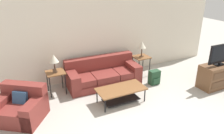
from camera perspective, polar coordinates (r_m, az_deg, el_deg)
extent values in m
cube|color=silver|center=(7.04, -4.12, 7.41)|extent=(9.16, 0.06, 2.60)
cube|color=maroon|center=(6.86, -2.21, -3.63)|extent=(2.27, 1.04, 0.22)
cube|color=maroon|center=(6.54, -8.26, -3.21)|extent=(0.76, 0.89, 0.20)
cube|color=maroon|center=(6.75, -2.17, -2.11)|extent=(0.76, 0.89, 0.20)
cube|color=maroon|center=(7.03, 3.47, -1.07)|extent=(0.76, 0.89, 0.20)
cube|color=maroon|center=(6.95, -3.34, 1.31)|extent=(2.24, 0.34, 0.40)
cube|color=maroon|center=(6.52, -10.26, -3.72)|extent=(0.32, 0.96, 0.58)
cube|color=maroon|center=(7.16, 5.05, -0.92)|extent=(0.32, 0.96, 0.58)
cube|color=maroon|center=(5.67, -22.99, -10.78)|extent=(1.40, 1.36, 0.40)
cube|color=maroon|center=(5.70, -21.97, -5.75)|extent=(1.03, 0.85, 0.40)
cube|color=maroon|center=(5.85, -26.57, -9.44)|extent=(0.74, 0.88, 0.56)
cube|color=maroon|center=(5.43, -19.39, -10.77)|extent=(0.74, 0.88, 0.56)
cube|color=#33567F|center=(5.60, -22.87, -7.61)|extent=(0.39, 0.35, 0.36)
cube|color=brown|center=(5.81, 2.39, -5.75)|extent=(1.29, 0.64, 0.04)
cylinder|color=black|center=(5.48, -1.82, -10.10)|extent=(0.03, 0.03, 0.37)
cylinder|color=black|center=(5.99, 8.55, -7.31)|extent=(0.03, 0.03, 0.37)
cylinder|color=black|center=(5.90, -3.94, -7.58)|extent=(0.03, 0.03, 0.37)
cylinder|color=black|center=(6.36, 5.91, -5.21)|extent=(0.03, 0.03, 0.37)
cube|color=black|center=(5.96, 2.34, -8.37)|extent=(0.97, 0.45, 0.02)
cube|color=brown|center=(6.34, -14.59, -1.40)|extent=(0.51, 0.49, 0.03)
cylinder|color=black|center=(6.27, -15.82, -5.19)|extent=(0.03, 0.03, 0.63)
cylinder|color=black|center=(6.34, -11.99, -4.46)|extent=(0.03, 0.03, 0.63)
cylinder|color=black|center=(6.62, -16.51, -3.67)|extent=(0.03, 0.03, 0.63)
cylinder|color=black|center=(6.69, -12.89, -3.00)|extent=(0.03, 0.03, 0.63)
cube|color=brown|center=(7.36, 7.69, 2.62)|extent=(0.51, 0.49, 0.03)
cylinder|color=black|center=(7.22, 6.99, -0.60)|extent=(0.03, 0.03, 0.63)
cylinder|color=black|center=(7.45, 9.79, -0.01)|extent=(0.03, 0.03, 0.63)
cylinder|color=black|center=(7.53, 5.34, 0.51)|extent=(0.03, 0.03, 0.63)
cylinder|color=black|center=(7.75, 8.08, 1.04)|extent=(0.03, 0.03, 0.63)
cylinder|color=#472D1E|center=(6.33, -14.61, -1.20)|extent=(0.14, 0.14, 0.02)
cylinder|color=#472D1E|center=(6.27, -14.74, 0.04)|extent=(0.04, 0.04, 0.28)
cone|color=beige|center=(6.18, -14.97, 2.17)|extent=(0.26, 0.26, 0.22)
cylinder|color=#472D1E|center=(7.36, 7.70, 2.79)|extent=(0.14, 0.14, 0.02)
cylinder|color=#472D1E|center=(7.31, 7.76, 3.89)|extent=(0.04, 0.04, 0.28)
cone|color=beige|center=(7.23, 7.86, 5.75)|extent=(0.26, 0.26, 0.22)
cube|color=brown|center=(7.34, 25.70, -2.03)|extent=(1.13, 0.53, 0.72)
cube|color=#533621|center=(7.25, 27.15, -3.75)|extent=(0.99, 0.01, 0.20)
cube|color=black|center=(7.21, 26.20, 0.64)|extent=(0.32, 0.20, 0.02)
cube|color=black|center=(7.20, 26.24, 0.89)|extent=(0.06, 0.04, 0.05)
cube|color=black|center=(7.10, 26.67, 3.21)|extent=(0.92, 0.05, 0.57)
cube|color=black|center=(7.08, 26.85, 3.14)|extent=(0.85, 0.01, 0.50)
cube|color=#23472D|center=(6.96, 10.96, -2.62)|extent=(0.33, 0.21, 0.45)
cube|color=#23472D|center=(6.91, 11.52, -3.69)|extent=(0.25, 0.05, 0.18)
cylinder|color=#23472D|center=(6.99, 9.77, -2.21)|extent=(0.02, 0.02, 0.34)
cylinder|color=#23472D|center=(7.09, 10.97, -1.92)|extent=(0.02, 0.02, 0.34)
cube|color=#4C3828|center=(6.23, -14.75, -1.02)|extent=(0.10, 0.04, 0.13)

